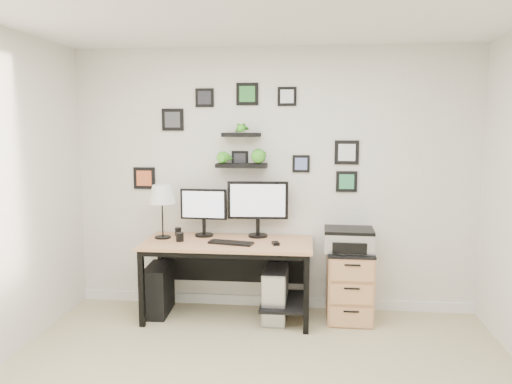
# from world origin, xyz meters

# --- Properties ---
(room) EXTENTS (4.00, 4.00, 4.00)m
(room) POSITION_xyz_m (0.00, 1.98, 0.05)
(room) COLOR #C6B98D
(room) RESTS_ON ground
(desk) EXTENTS (1.60, 0.70, 0.75)m
(desk) POSITION_xyz_m (-0.36, 1.67, 0.63)
(desk) COLOR tan
(desk) RESTS_ON ground
(monitor_left) EXTENTS (0.46, 0.19, 0.47)m
(monitor_left) POSITION_xyz_m (-0.67, 1.83, 1.03)
(monitor_left) COLOR black
(monitor_left) RESTS_ON desk
(monitor_right) EXTENTS (0.59, 0.20, 0.55)m
(monitor_right) POSITION_xyz_m (-0.13, 1.86, 1.08)
(monitor_right) COLOR black
(monitor_right) RESTS_ON desk
(keyboard) EXTENTS (0.43, 0.21, 0.02)m
(keyboard) POSITION_xyz_m (-0.35, 1.54, 0.76)
(keyboard) COLOR black
(keyboard) RESTS_ON desk
(mouse) EXTENTS (0.08, 0.10, 0.03)m
(mouse) POSITION_xyz_m (0.06, 1.55, 0.76)
(mouse) COLOR black
(mouse) RESTS_ON desk
(table_lamp) EXTENTS (0.26, 0.26, 0.52)m
(table_lamp) POSITION_xyz_m (-1.05, 1.71, 1.17)
(table_lamp) COLOR black
(table_lamp) RESTS_ON desk
(mug) EXTENTS (0.07, 0.07, 0.08)m
(mug) POSITION_xyz_m (-0.85, 1.59, 0.79)
(mug) COLOR black
(mug) RESTS_ON desk
(pen_cup) EXTENTS (0.06, 0.06, 0.08)m
(pen_cup) POSITION_xyz_m (-0.93, 1.83, 0.79)
(pen_cup) COLOR black
(pen_cup) RESTS_ON desk
(pc_tower_black) EXTENTS (0.24, 0.49, 0.48)m
(pc_tower_black) POSITION_xyz_m (-1.10, 1.68, 0.24)
(pc_tower_black) COLOR black
(pc_tower_black) RESTS_ON ground
(pc_tower_grey) EXTENTS (0.23, 0.50, 0.49)m
(pc_tower_grey) POSITION_xyz_m (0.06, 1.65, 0.25)
(pc_tower_grey) COLOR gray
(pc_tower_grey) RESTS_ON ground
(file_cabinet) EXTENTS (0.43, 0.53, 0.67)m
(file_cabinet) POSITION_xyz_m (0.76, 1.72, 0.34)
(file_cabinet) COLOR tan
(file_cabinet) RESTS_ON ground
(printer) EXTENTS (0.47, 0.38, 0.21)m
(printer) POSITION_xyz_m (0.74, 1.72, 0.78)
(printer) COLOR silver
(printer) RESTS_ON file_cabinet
(wall_decor) EXTENTS (2.26, 0.18, 1.06)m
(wall_decor) POSITION_xyz_m (-0.27, 1.93, 1.66)
(wall_decor) COLOR black
(wall_decor) RESTS_ON ground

